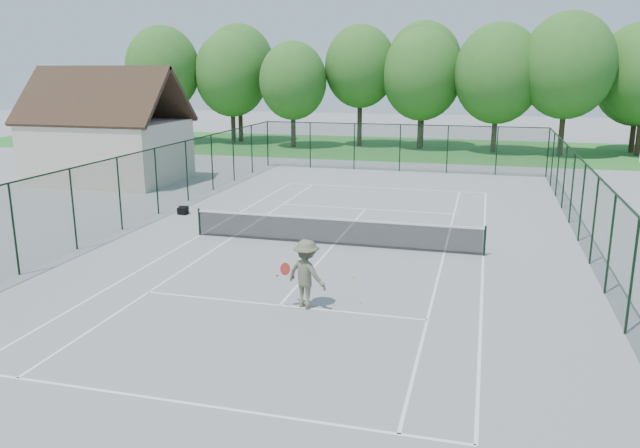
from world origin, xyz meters
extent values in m
plane|color=gray|center=(0.00, 0.00, 0.00)|extent=(140.00, 140.00, 0.00)
cube|color=#317D2D|center=(0.00, 30.00, 0.01)|extent=(80.00, 16.00, 0.01)
cube|color=white|center=(0.00, 11.88, 0.00)|extent=(10.97, 0.08, 0.01)
cube|color=white|center=(0.00, -11.88, 0.00)|extent=(10.97, 0.08, 0.01)
cube|color=white|center=(0.00, 6.40, 0.00)|extent=(8.23, 0.08, 0.01)
cube|color=white|center=(0.00, -6.40, 0.00)|extent=(8.23, 0.08, 0.01)
cube|color=white|center=(5.49, 0.00, 0.00)|extent=(0.08, 23.77, 0.01)
cube|color=white|center=(-5.49, 0.00, 0.00)|extent=(0.08, 23.77, 0.01)
cube|color=white|center=(4.12, 0.00, 0.00)|extent=(0.08, 23.77, 0.01)
cube|color=white|center=(-4.12, 0.00, 0.00)|extent=(0.08, 23.77, 0.01)
cube|color=white|center=(0.00, 0.00, 0.00)|extent=(0.08, 12.80, 0.01)
cylinder|color=black|center=(-5.50, 0.00, 0.55)|extent=(0.08, 0.08, 1.10)
cylinder|color=black|center=(5.50, 0.00, 0.55)|extent=(0.08, 0.08, 1.10)
cube|color=black|center=(0.00, 0.00, 0.50)|extent=(11.00, 0.02, 0.96)
cube|color=white|center=(0.00, 0.00, 1.00)|extent=(11.00, 0.05, 0.07)
cube|color=#1C3A23|center=(0.00, 18.00, 1.50)|extent=(18.00, 0.02, 3.00)
cube|color=#1C3A23|center=(9.00, 0.00, 1.50)|extent=(0.02, 36.00, 3.00)
cube|color=#1C3A23|center=(-9.00, 0.00, 1.50)|extent=(0.02, 36.00, 3.00)
cube|color=black|center=(0.00, 18.00, 3.00)|extent=(18.00, 0.05, 0.05)
cube|color=black|center=(9.00, 0.00, 3.00)|extent=(0.05, 36.00, 0.05)
cube|color=black|center=(-9.00, 0.00, 3.00)|extent=(0.05, 36.00, 0.05)
cube|color=beige|center=(-16.00, 10.00, 1.75)|extent=(8.00, 6.00, 3.50)
cube|color=#3E2B1D|center=(-16.00, 11.50, 5.00)|extent=(8.60, 3.27, 3.27)
cube|color=#3E2B1D|center=(-16.00, 8.50, 5.00)|extent=(8.60, 3.27, 3.27)
cylinder|color=#3C291B|center=(-16.50, 30.00, 2.10)|extent=(0.40, 0.40, 4.20)
ellipsoid|color=#3A7628|center=(-16.50, 30.00, 6.00)|extent=(6.40, 6.40, 7.40)
cylinder|color=#3C291B|center=(0.00, 30.00, 2.10)|extent=(0.40, 0.40, 4.20)
ellipsoid|color=#3A7628|center=(0.00, 30.00, 6.00)|extent=(6.40, 6.40, 7.40)
cylinder|color=#3C291B|center=(16.50, 30.00, 2.10)|extent=(0.40, 0.40, 4.20)
cube|color=black|center=(-7.91, 3.35, 0.17)|extent=(0.47, 0.34, 0.34)
cube|color=black|center=(-7.85, 3.12, 0.16)|extent=(0.44, 0.29, 0.32)
imported|color=#5F6247|center=(0.76, -6.32, 0.97)|extent=(1.44, 1.17, 1.95)
sphere|color=#A5C735|center=(2.00, -5.92, 0.87)|extent=(0.07, 0.07, 0.07)
camera|label=1|loc=(5.32, -22.00, 6.48)|focal=35.00mm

